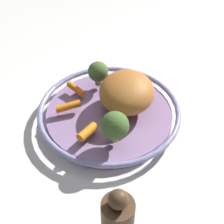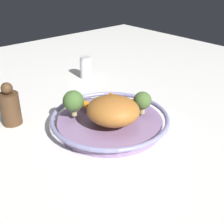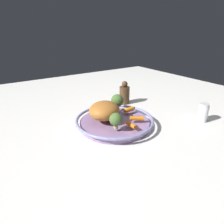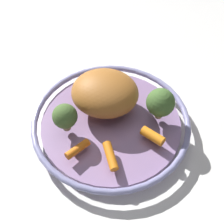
{
  "view_description": "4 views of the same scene",
  "coord_description": "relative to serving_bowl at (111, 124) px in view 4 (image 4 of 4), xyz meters",
  "views": [
    {
      "loc": [
        0.36,
        -0.4,
        0.54
      ],
      "look_at": [
        0.02,
        -0.02,
        0.05
      ],
      "focal_mm": 51.61,
      "sensor_mm": 36.0,
      "label": 1
    },
    {
      "loc": [
        0.46,
        0.54,
        0.42
      ],
      "look_at": [
        0.01,
        0.03,
        0.06
      ],
      "focal_mm": 47.01,
      "sensor_mm": 36.0,
      "label": 2
    },
    {
      "loc": [
        -0.61,
        0.42,
        0.39
      ],
      "look_at": [
        -0.01,
        0.02,
        0.07
      ],
      "focal_mm": 31.25,
      "sensor_mm": 36.0,
      "label": 3
    },
    {
      "loc": [
        -0.29,
        -0.28,
        0.56
      ],
      "look_at": [
        0.01,
        0.0,
        0.05
      ],
      "focal_mm": 51.47,
      "sensor_mm": 36.0,
      "label": 4
    }
  ],
  "objects": [
    {
      "name": "ground_plane",
      "position": [
        0.0,
        0.0,
        -0.02
      ],
      "size": [
        2.03,
        2.03,
        0.0
      ],
      "primitive_type": "plane",
      "color": "silver"
    },
    {
      "name": "baby_carrot_near_rim",
      "position": [
        -0.07,
        -0.06,
        0.03
      ],
      "size": [
        0.04,
        0.06,
        0.02
      ],
      "primitive_type": "cylinder",
      "rotation": [
        1.64,
        0.0,
        5.75
      ],
      "color": "orange",
      "rests_on": "serving_bowl"
    },
    {
      "name": "baby_carrot_right",
      "position": [
        0.02,
        -0.09,
        0.03
      ],
      "size": [
        0.02,
        0.05,
        0.02
      ],
      "primitive_type": "cylinder",
      "rotation": [
        1.53,
        0.0,
        0.08
      ],
      "color": "orange",
      "rests_on": "serving_bowl"
    },
    {
      "name": "broccoli_floret_edge",
      "position": [
        0.07,
        -0.07,
        0.06
      ],
      "size": [
        0.06,
        0.06,
        0.07
      ],
      "color": "tan",
      "rests_on": "serving_bowl"
    },
    {
      "name": "serving_bowl",
      "position": [
        0.0,
        0.0,
        0.0
      ],
      "size": [
        0.33,
        0.33,
        0.04
      ],
      "color": "#8E709E",
      "rests_on": "ground_plane"
    },
    {
      "name": "baby_carrot_center",
      "position": [
        -0.1,
        -0.01,
        0.03
      ],
      "size": [
        0.05,
        0.02,
        0.02
      ],
      "primitive_type": "cylinder",
      "rotation": [
        1.63,
        0.0,
        1.52
      ],
      "color": "orange",
      "rests_on": "serving_bowl"
    },
    {
      "name": "broccoli_floret_large",
      "position": [
        -0.08,
        0.05,
        0.05
      ],
      "size": [
        0.05,
        0.05,
        0.06
      ],
      "color": "tan",
      "rests_on": "serving_bowl"
    },
    {
      "name": "roast_chicken_piece",
      "position": [
        0.02,
        0.04,
        0.05
      ],
      "size": [
        0.18,
        0.18,
        0.07
      ],
      "primitive_type": "ellipsoid",
      "rotation": [
        0.0,
        0.0,
        5.31
      ],
      "color": "#A86429",
      "rests_on": "serving_bowl"
    }
  ]
}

